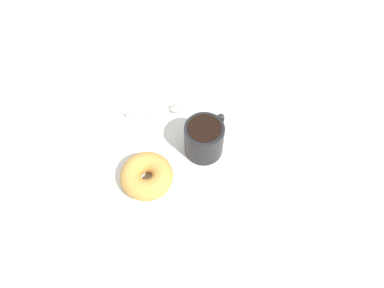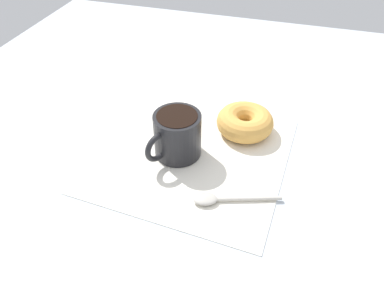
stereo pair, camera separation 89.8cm
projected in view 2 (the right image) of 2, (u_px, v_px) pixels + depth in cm
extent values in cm
cube|color=#B2BCC6|center=(208.00, 158.00, 63.75)|extent=(120.00, 120.00, 2.00)
cube|color=white|center=(192.00, 154.00, 62.83)|extent=(32.71, 32.71, 0.30)
cylinder|color=black|center=(178.00, 135.00, 60.51)|extent=(7.72, 7.72, 7.49)
cylinder|color=black|center=(177.00, 117.00, 58.23)|extent=(6.52, 6.52, 0.60)
torus|color=black|center=(158.00, 147.00, 58.16)|extent=(4.94, 3.14, 5.09)
torus|color=gold|center=(245.00, 122.00, 66.07)|extent=(10.06, 10.06, 3.98)
ellipsoid|color=#B7B2A8|center=(205.00, 199.00, 54.37)|extent=(3.40, 4.17, 0.90)
cylinder|color=#B7B2A8|center=(247.00, 199.00, 54.62)|extent=(3.72, 9.87, 0.56)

